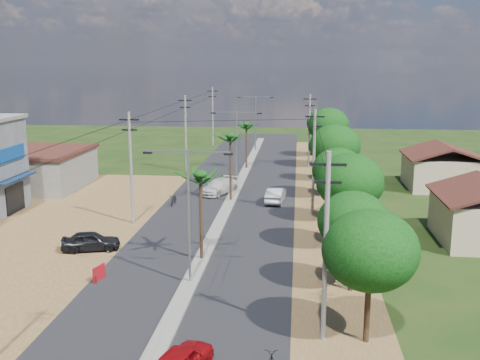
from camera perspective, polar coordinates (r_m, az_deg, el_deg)
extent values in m
plane|color=black|center=(33.75, -5.08, -10.48)|extent=(160.00, 160.00, 0.00)
cube|color=black|center=(47.76, -1.67, -3.63)|extent=(12.00, 110.00, 0.04)
cube|color=#605E56|center=(50.61, -1.23, -2.64)|extent=(1.00, 90.00, 0.18)
cube|color=brown|center=(45.83, -21.91, -5.19)|extent=(18.00, 46.00, 0.04)
cube|color=brown|center=(47.43, 8.59, -3.88)|extent=(5.00, 90.00, 0.03)
cube|color=#0E213D|center=(51.44, -21.67, 0.18)|extent=(0.80, 5.40, 0.15)
cube|color=black|center=(51.98, -21.86, -1.76)|extent=(0.10, 3.00, 2.40)
cube|color=navy|center=(51.24, -22.17, 2.49)|extent=(0.12, 4.20, 1.20)
cube|color=#605E56|center=(61.95, -20.16, 0.95)|extent=(10.00, 10.00, 3.60)
cube|color=black|center=(61.63, -20.29, 2.77)|extent=(10.40, 10.40, 0.30)
cube|color=tan|center=(61.48, 19.81, 0.75)|extent=(7.00, 7.00, 3.30)
cylinder|color=black|center=(27.05, 12.86, -11.78)|extent=(0.28, 0.28, 4.20)
ellipsoid|color=black|center=(26.19, 13.10, -6.97)|extent=(4.40, 4.40, 3.74)
cylinder|color=black|center=(32.64, 11.26, -7.84)|extent=(0.28, 0.28, 3.85)
ellipsoid|color=black|center=(31.97, 11.42, -4.13)|extent=(4.00, 4.00, 3.40)
cylinder|color=black|center=(39.22, 10.95, -3.91)|extent=(0.28, 0.28, 4.55)
ellipsoid|color=black|center=(38.60, 11.10, -0.20)|extent=(4.60, 4.60, 3.91)
cylinder|color=black|center=(46.00, 9.84, -1.82)|extent=(0.28, 0.28, 4.06)
ellipsoid|color=black|center=(45.51, 9.94, 1.01)|extent=(4.20, 4.20, 3.57)
cylinder|color=black|center=(53.74, 9.51, 0.56)|extent=(0.28, 0.28, 4.76)
ellipsoid|color=black|center=(53.27, 9.61, 3.43)|extent=(4.80, 4.80, 4.08)
cylinder|color=black|center=(61.67, 8.68, 1.52)|extent=(0.28, 0.28, 3.64)
ellipsoid|color=black|center=(61.33, 8.74, 3.43)|extent=(3.80, 3.80, 3.23)
cylinder|color=black|center=(69.47, 8.90, 3.21)|extent=(0.28, 0.28, 4.90)
ellipsoid|color=black|center=(69.11, 8.97, 5.51)|extent=(5.00, 5.00, 4.25)
cylinder|color=black|center=(77.41, 8.38, 3.91)|extent=(0.28, 0.28, 4.34)
ellipsoid|color=black|center=(77.10, 8.44, 5.73)|extent=(4.40, 4.40, 3.74)
cylinder|color=black|center=(36.51, -3.97, -3.89)|extent=(0.22, 0.22, 5.80)
cylinder|color=black|center=(51.89, -0.97, 1.13)|extent=(0.22, 0.22, 6.20)
cylinder|color=black|center=(67.63, 0.66, 3.38)|extent=(0.22, 0.22, 5.50)
cylinder|color=gray|center=(32.43, -5.21, -3.93)|extent=(0.16, 0.16, 8.00)
cube|color=gray|center=(31.38, -3.19, 2.86)|extent=(2.40, 0.08, 0.08)
cube|color=gray|center=(31.85, -7.46, 2.91)|extent=(2.40, 0.08, 0.08)
cube|color=black|center=(31.24, -1.19, 2.65)|extent=(0.50, 0.18, 0.12)
cube|color=black|center=(32.13, -9.37, 2.75)|extent=(0.50, 0.18, 0.12)
cylinder|color=gray|center=(56.63, -0.36, 2.97)|extent=(0.16, 0.16, 8.00)
cube|color=gray|center=(56.03, 0.86, 6.89)|extent=(2.40, 0.08, 0.08)
cube|color=gray|center=(56.29, -1.59, 6.91)|extent=(2.40, 0.08, 0.08)
cube|color=black|center=(55.95, 1.99, 6.78)|extent=(0.50, 0.18, 0.12)
cube|color=black|center=(56.45, -2.71, 6.82)|extent=(0.50, 0.18, 0.12)
cylinder|color=gray|center=(81.31, 1.57, 5.71)|extent=(0.16, 0.16, 8.00)
cube|color=gray|center=(80.89, 2.44, 8.45)|extent=(2.40, 0.08, 0.08)
cube|color=gray|center=(81.08, 0.73, 8.47)|extent=(2.40, 0.08, 0.08)
cube|color=black|center=(80.84, 3.23, 8.37)|extent=(0.50, 0.18, 0.12)
cube|color=black|center=(81.19, -0.05, 8.40)|extent=(0.50, 0.18, 0.12)
cylinder|color=#605E56|center=(45.35, -11.02, 1.13)|extent=(0.24, 0.24, 9.00)
cube|color=black|center=(44.79, -11.21, 6.03)|extent=(1.60, 0.12, 0.12)
cube|color=black|center=(44.88, -11.17, 5.02)|extent=(1.20, 0.12, 0.12)
cylinder|color=#605E56|center=(66.44, -5.54, 4.69)|extent=(0.24, 0.24, 9.00)
cube|color=black|center=(66.06, -5.61, 8.05)|extent=(1.60, 0.12, 0.12)
cube|color=black|center=(66.12, -5.60, 7.35)|extent=(1.20, 0.12, 0.12)
cylinder|color=#605E56|center=(86.99, -2.80, 6.45)|extent=(0.24, 0.24, 9.00)
cube|color=black|center=(86.71, -2.83, 9.01)|extent=(1.60, 0.12, 0.12)
cube|color=black|center=(86.75, -2.83, 8.48)|extent=(1.20, 0.12, 0.12)
cylinder|color=#605E56|center=(26.01, 8.70, -6.92)|extent=(0.24, 0.24, 9.00)
cube|color=black|center=(25.03, 8.98, 1.56)|extent=(1.60, 0.12, 0.12)
cube|color=black|center=(25.19, 8.92, -0.23)|extent=(1.20, 0.12, 0.12)
cylinder|color=#605E56|center=(47.36, 7.49, 1.70)|extent=(0.24, 0.24, 9.00)
cube|color=black|center=(46.82, 7.62, 6.40)|extent=(1.60, 0.12, 0.12)
cube|color=black|center=(46.91, 7.60, 5.43)|extent=(1.20, 0.12, 0.12)
cylinder|color=#605E56|center=(69.11, 7.04, 4.94)|extent=(0.24, 0.24, 9.00)
cube|color=black|center=(68.75, 7.12, 8.16)|extent=(1.60, 0.12, 0.12)
cube|color=black|center=(68.81, 7.11, 7.50)|extent=(1.20, 0.12, 0.12)
imported|color=#96999E|center=(52.06, 3.63, -1.55)|extent=(1.87, 4.40, 1.41)
imported|color=#B1B1AD|center=(55.36, -2.14, -0.70)|extent=(3.93, 5.36, 1.44)
imported|color=black|center=(40.30, -14.91, -6.05)|extent=(4.24, 2.58, 1.35)
imported|color=black|center=(51.44, -6.75, -2.01)|extent=(0.68, 1.93, 1.01)
imported|color=black|center=(62.20, -4.51, 0.42)|extent=(0.44, 1.49, 0.89)
cube|color=maroon|center=(34.91, -14.14, -9.18)|extent=(0.38, 1.14, 0.97)
cylinder|color=black|center=(34.53, -14.42, -9.86)|extent=(0.04, 0.04, 0.48)
cylinder|color=black|center=(35.46, -13.82, -9.24)|extent=(0.04, 0.04, 0.48)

